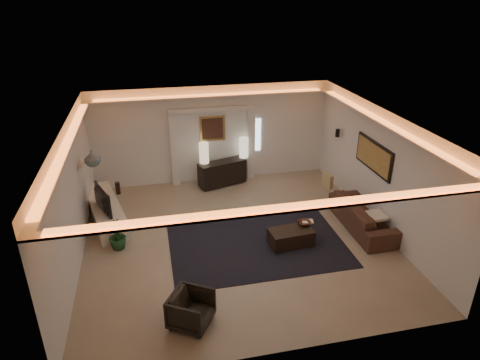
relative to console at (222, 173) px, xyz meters
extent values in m
plane|color=tan|center=(-0.19, -3.03, -0.40)|extent=(7.00, 7.00, 0.00)
plane|color=white|center=(-0.19, -3.03, 2.50)|extent=(7.00, 7.00, 0.00)
plane|color=silver|center=(-0.19, 0.47, 1.05)|extent=(7.00, 0.00, 7.00)
plane|color=silver|center=(-0.19, -6.53, 1.05)|extent=(7.00, 0.00, 7.00)
plane|color=silver|center=(-3.69, -3.03, 1.05)|extent=(0.00, 7.00, 7.00)
plane|color=silver|center=(3.31, -3.03, 1.05)|extent=(0.00, 7.00, 7.00)
cube|color=silver|center=(-0.19, -3.03, 2.22)|extent=(7.00, 7.00, 0.04)
cube|color=white|center=(1.16, 0.45, 0.95)|extent=(0.25, 0.03, 1.00)
cube|color=black|center=(0.21, -3.23, -0.39)|extent=(4.00, 3.00, 0.01)
cube|color=silver|center=(-1.34, 0.37, 0.70)|extent=(0.22, 0.20, 2.20)
cube|color=silver|center=(0.96, 0.37, 0.70)|extent=(0.22, 0.20, 2.20)
cube|color=silver|center=(-0.19, 0.37, 1.85)|extent=(2.52, 0.20, 0.12)
cube|color=tan|center=(-0.19, 0.44, 1.25)|extent=(0.74, 0.04, 0.74)
cube|color=#4C2D1E|center=(-0.19, 0.42, 1.25)|extent=(0.62, 0.02, 0.62)
cube|color=black|center=(3.28, -2.73, 1.30)|extent=(0.04, 1.64, 0.74)
cube|color=tan|center=(3.25, -2.73, 1.30)|extent=(0.02, 1.50, 0.62)
cylinder|color=black|center=(3.19, -0.83, 1.28)|extent=(0.12, 0.12, 0.22)
cube|color=silver|center=(-3.63, -1.63, 1.25)|extent=(0.10, 0.55, 0.04)
cube|color=black|center=(0.00, 0.00, 0.00)|extent=(1.49, 0.84, 0.71)
cylinder|color=#FAE1AE|center=(-0.52, 0.03, 0.69)|extent=(0.32, 0.32, 0.61)
cylinder|color=white|center=(0.71, 0.22, 0.69)|extent=(0.32, 0.32, 0.61)
cube|color=white|center=(-3.28, -1.37, -0.17)|extent=(1.28, 2.75, 0.50)
imported|color=black|center=(-3.34, -1.85, 0.35)|extent=(1.02, 0.51, 0.60)
cylinder|color=black|center=(-2.95, -0.93, 0.24)|extent=(0.12, 0.12, 0.33)
imported|color=slate|center=(-3.34, -1.81, 1.46)|extent=(0.38, 0.38, 0.38)
imported|color=#1D441E|center=(-2.92, -2.82, -0.06)|extent=(0.50, 0.50, 0.69)
imported|color=#402E19|center=(2.96, -3.17, -0.07)|extent=(2.27, 0.89, 0.66)
cube|color=#F1EABF|center=(2.96, -3.59, 0.15)|extent=(0.61, 0.52, 0.06)
cube|color=tan|center=(2.71, -1.48, 0.15)|extent=(0.20, 0.41, 0.39)
cube|color=black|center=(0.97, -3.53, -0.20)|extent=(1.03, 0.62, 0.37)
imported|color=#46271D|center=(1.35, -3.35, 0.05)|extent=(0.33, 0.33, 0.08)
cube|color=#F1E5CA|center=(1.46, -3.26, 0.02)|extent=(0.30, 0.24, 0.03)
imported|color=#2D2518|center=(-1.56, -5.57, -0.08)|extent=(0.95, 0.95, 0.64)
camera|label=1|loc=(-1.97, -11.40, 5.09)|focal=31.75mm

